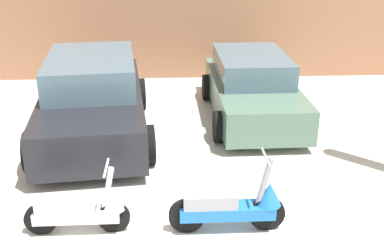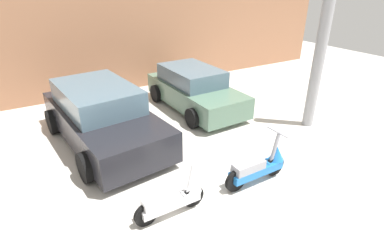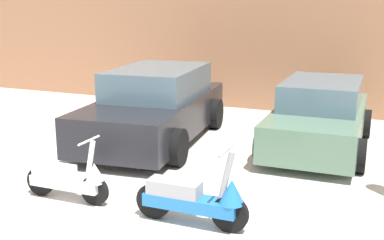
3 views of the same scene
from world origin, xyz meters
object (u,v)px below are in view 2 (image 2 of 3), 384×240
car_rear_center (194,89)px  scooter_front_right (259,166)px  car_rear_left (102,116)px  support_column_side (318,66)px  scooter_front_left (173,198)px

car_rear_center → scooter_front_right: bearing=-13.7°
scooter_front_right → car_rear_left: size_ratio=0.34×
support_column_side → scooter_front_right: bearing=-156.7°
scooter_front_left → car_rear_left: bearing=94.7°
car_rear_left → support_column_side: (5.27, -1.97, 1.01)m
scooter_front_right → support_column_side: (3.05, 1.31, 1.33)m
car_rear_left → car_rear_center: bearing=97.8°
scooter_front_left → car_rear_center: bearing=54.2°
car_rear_left → car_rear_center: (3.12, 0.77, -0.08)m
scooter_front_left → scooter_front_right: scooter_front_right is taller
scooter_front_left → support_column_side: 5.31m
scooter_front_right → car_rear_left: bearing=123.7°
car_rear_left → scooter_front_left: bearing=-0.6°
scooter_front_right → car_rear_left: car_rear_left is taller
scooter_front_left → car_rear_left: size_ratio=0.30×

